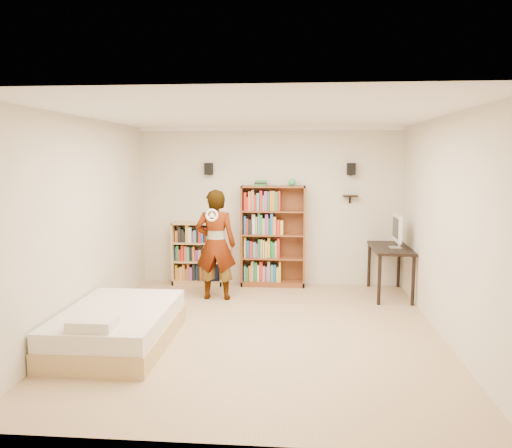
{
  "coord_description": "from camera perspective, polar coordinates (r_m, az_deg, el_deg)",
  "views": [
    {
      "loc": [
        0.46,
        -6.04,
        2.19
      ],
      "look_at": [
        -0.09,
        0.6,
        1.3
      ],
      "focal_mm": 35.0,
      "sensor_mm": 36.0,
      "label": 1
    }
  ],
  "objects": [
    {
      "name": "tall_bookshelf",
      "position": [
        8.5,
        1.96,
        -1.41
      ],
      "size": [
        1.08,
        0.32,
        1.72
      ],
      "primitive_type": null,
      "color": "brown",
      "rests_on": "ground"
    },
    {
      "name": "person",
      "position": [
        7.72,
        -4.62,
        -2.37
      ],
      "size": [
        0.63,
        0.41,
        1.71
      ],
      "primitive_type": "imported",
      "rotation": [
        0.0,
        0.0,
        3.15
      ],
      "color": "black",
      "rests_on": "ground"
    },
    {
      "name": "crown_molding",
      "position": [
        6.08,
        0.41,
        12.13
      ],
      "size": [
        4.5,
        5.0,
        0.06
      ],
      "color": "white",
      "rests_on": "room_shell"
    },
    {
      "name": "daybed",
      "position": [
        6.18,
        -15.55,
        -10.77
      ],
      "size": [
        1.2,
        1.85,
        0.55
      ],
      "primitive_type": null,
      "color": "white",
      "rests_on": "ground"
    },
    {
      "name": "speaker_left",
      "position": [
        8.58,
        -5.43,
        6.3
      ],
      "size": [
        0.14,
        0.12,
        0.2
      ],
      "primitive_type": "cube",
      "color": "black",
      "rests_on": "room_shell"
    },
    {
      "name": "computer_desk",
      "position": [
        8.25,
        15.03,
        -5.23
      ],
      "size": [
        0.58,
        1.16,
        0.79
      ],
      "primitive_type": null,
      "color": "black",
      "rests_on": "ground"
    },
    {
      "name": "wall_shelf",
      "position": [
        8.53,
        10.74,
        3.17
      ],
      "size": [
        0.25,
        0.16,
        0.02
      ],
      "primitive_type": "cube",
      "color": "black",
      "rests_on": "room_shell"
    },
    {
      "name": "low_bookshelf",
      "position": [
        8.71,
        -6.67,
        -3.36
      ],
      "size": [
        0.87,
        0.32,
        1.08
      ],
      "primitive_type": null,
      "color": "tan",
      "rests_on": "ground"
    },
    {
      "name": "wii_wheel",
      "position": [
        7.34,
        -5.06,
        1.01
      ],
      "size": [
        0.19,
        0.07,
        0.19
      ],
      "primitive_type": "torus",
      "rotation": [
        1.36,
        0.0,
        0.0
      ],
      "color": "silver",
      "rests_on": "person"
    },
    {
      "name": "navy_bag",
      "position": [
        8.68,
        -5.16,
        -5.62
      ],
      "size": [
        0.36,
        0.3,
        0.42
      ],
      "primitive_type": null,
      "rotation": [
        0.0,
        0.0,
        0.38
      ],
      "color": "black",
      "rests_on": "ground"
    },
    {
      "name": "room_shell",
      "position": [
        6.08,
        0.4,
        3.56
      ],
      "size": [
        4.52,
        5.02,
        2.71
      ],
      "color": "beige",
      "rests_on": "ground"
    },
    {
      "name": "imac",
      "position": [
        8.05,
        15.68,
        -0.84
      ],
      "size": [
        0.12,
        0.52,
        0.52
      ],
      "primitive_type": null,
      "rotation": [
        0.0,
        0.0,
        -0.03
      ],
      "color": "silver",
      "rests_on": "computer_desk"
    },
    {
      "name": "ground",
      "position": [
        6.44,
        0.39,
        -12.26
      ],
      "size": [
        4.5,
        5.0,
        0.01
      ],
      "primitive_type": "cube",
      "color": "tan",
      "rests_on": "ground"
    },
    {
      "name": "speaker_right",
      "position": [
        8.49,
        10.82,
        6.19
      ],
      "size": [
        0.14,
        0.12,
        0.2
      ],
      "primitive_type": "cube",
      "color": "black",
      "rests_on": "room_shell"
    }
  ]
}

